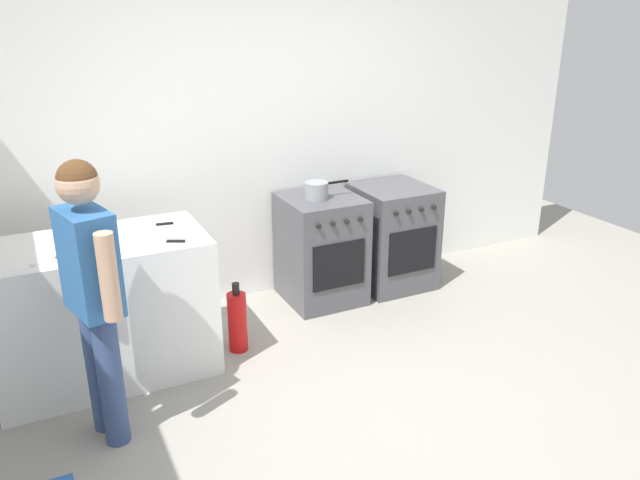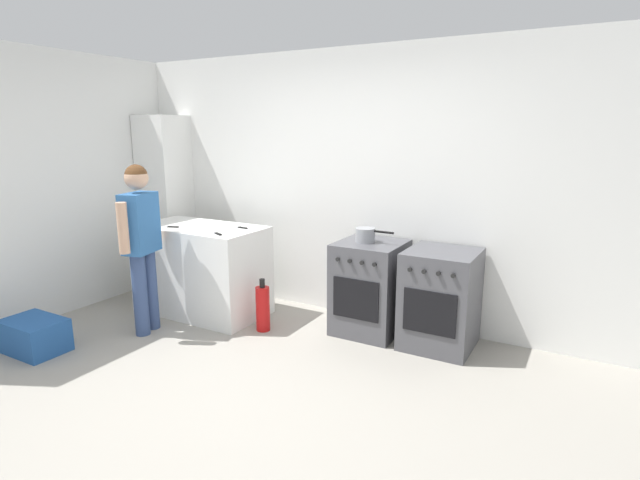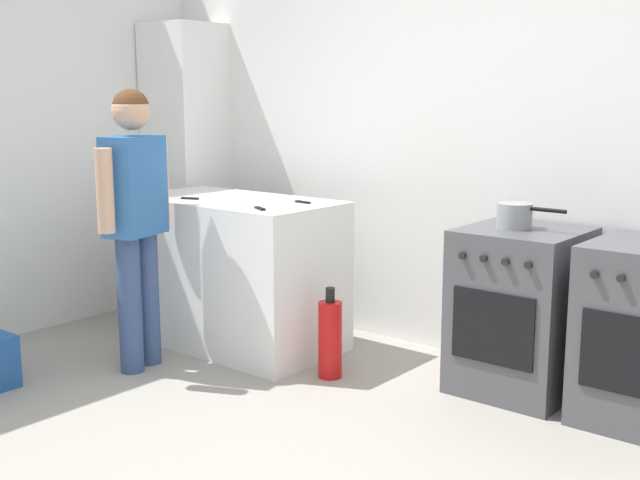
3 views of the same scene
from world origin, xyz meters
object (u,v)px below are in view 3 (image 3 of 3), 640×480
object	(u,v)px
oven_left	(520,310)
knife_chef	(255,207)
pot	(515,216)
knife_carving	(292,201)
fire_extinguisher	(330,339)
person	(135,207)
knife_utility	(181,198)
larder_cabinet	(187,167)

from	to	relation	value
oven_left	knife_chef	distance (m)	1.53
pot	knife_carving	size ratio (longest dim) A/B	1.08
oven_left	knife_carving	xyz separation A→B (m)	(-1.35, -0.24, 0.48)
oven_left	fire_extinguisher	world-z (taller)	oven_left
pot	person	xyz separation A→B (m)	(-1.75, -1.01, -0.00)
fire_extinguisher	knife_chef	bearing A→B (deg)	-170.03
knife_utility	person	bearing A→B (deg)	-73.08
pot	knife_utility	bearing A→B (deg)	-163.49
pot	knife_chef	world-z (taller)	pot
knife_carving	knife_chef	world-z (taller)	same
knife_carving	fire_extinguisher	size ratio (longest dim) A/B	0.66
knife_utility	fire_extinguisher	world-z (taller)	knife_utility
knife_carving	knife_chef	distance (m)	0.32
fire_extinguisher	larder_cabinet	xyz separation A→B (m)	(-1.78, 0.58, 0.78)
pot	oven_left	bearing A→B (deg)	20.26
knife_chef	knife_carving	bearing A→B (deg)	91.01
knife_chef	fire_extinguisher	size ratio (longest dim) A/B	0.58
pot	fire_extinguisher	xyz separation A→B (m)	(-0.83, -0.46, -0.70)
oven_left	pot	xyz separation A→B (m)	(-0.04, -0.02, 0.49)
fire_extinguisher	larder_cabinet	world-z (taller)	larder_cabinet
pot	knife_utility	xyz separation A→B (m)	(-1.89, -0.56, -0.01)
fire_extinguisher	pot	bearing A→B (deg)	29.21
oven_left	larder_cabinet	world-z (taller)	larder_cabinet
knife_chef	larder_cabinet	world-z (taller)	larder_cabinet
pot	fire_extinguisher	world-z (taller)	pot
person	pot	bearing A→B (deg)	29.96
pot	knife_carving	xyz separation A→B (m)	(-1.30, -0.22, -0.01)
knife_utility	knife_chef	bearing A→B (deg)	1.48
knife_chef	person	bearing A→B (deg)	-134.33
knife_carving	knife_utility	bearing A→B (deg)	-150.20
oven_left	pot	bearing A→B (deg)	-159.74
knife_utility	knife_chef	size ratio (longest dim) A/B	0.84
oven_left	pot	distance (m)	0.49
pot	knife_carving	world-z (taller)	pot
oven_left	person	size ratio (longest dim) A/B	0.55
pot	larder_cabinet	size ratio (longest dim) A/B	0.18
knife_carving	person	xyz separation A→B (m)	(-0.45, -0.79, 0.01)
oven_left	knife_utility	xyz separation A→B (m)	(-1.93, -0.58, 0.48)
oven_left	person	world-z (taller)	person
knife_carving	person	bearing A→B (deg)	-119.75
oven_left	knife_carving	bearing A→B (deg)	-169.87
knife_chef	pot	bearing A→B (deg)	22.77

